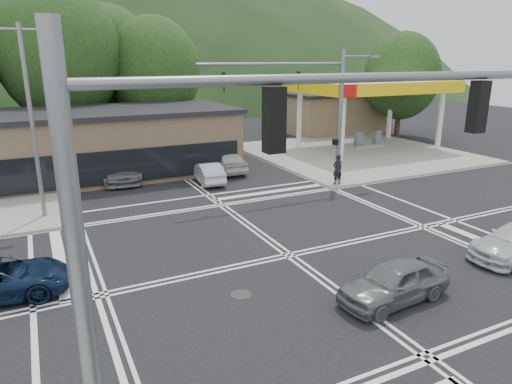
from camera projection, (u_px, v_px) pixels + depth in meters
name	position (u px, v px, depth m)	size (l,w,h in m)	color
ground	(289.00, 255.00, 18.06)	(120.00, 120.00, 0.00)	black
sidewalk_ne	(355.00, 153.00, 37.30)	(16.00, 16.00, 0.15)	gray
gas_station_canopy	(371.00, 89.00, 37.59)	(12.32, 8.34, 5.75)	silver
convenience_store	(335.00, 114.00, 47.51)	(10.00, 6.00, 3.80)	#846B4F
commercial_row	(44.00, 149.00, 28.73)	(24.00, 8.00, 4.00)	brown
hill_north	(73.00, 95.00, 95.51)	(252.00, 126.00, 140.00)	#193216
tree_n_b	(60.00, 54.00, 33.97)	(9.00, 9.00, 12.98)	#382619
tree_n_c	(154.00, 71.00, 37.30)	(7.60, 7.60, 10.87)	#382619
tree_n_e	(107.00, 62.00, 39.29)	(8.40, 8.40, 11.98)	#382619
tree_ne	(402.00, 76.00, 43.79)	(7.20, 7.20, 9.99)	#382619
streetlight_nw	(32.00, 114.00, 20.80)	(2.50, 0.25, 9.00)	slate
signal_mast_ne	(323.00, 101.00, 26.62)	(11.65, 0.30, 8.00)	slate
signal_mast_sw	(203.00, 224.00, 6.85)	(9.14, 0.28, 8.00)	slate
car_grey_center	(394.00, 282.00, 14.52)	(1.58, 3.93, 1.34)	slate
car_queue_a	(208.00, 172.00, 28.50)	(1.35, 3.86, 1.27)	#B2B3BA
car_queue_b	(225.00, 160.00, 31.18)	(1.86, 4.61, 1.57)	silver
car_northbound	(119.00, 167.00, 29.07)	(2.27, 5.57, 1.62)	slate
pedestrian	(337.00, 169.00, 27.47)	(0.66, 0.43, 1.82)	black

